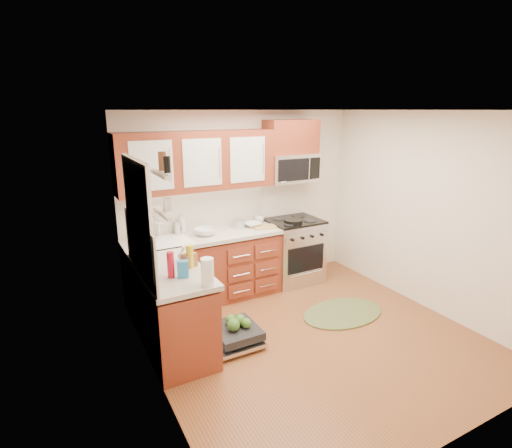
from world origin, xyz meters
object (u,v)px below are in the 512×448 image
upper_cabinets (197,161)px  rug (343,313)px  microwave (291,168)px  skillet (293,221)px  sink (166,251)px  range (294,251)px  cutting_board (265,227)px  cup (259,219)px  bowl_a (253,225)px  bowl_b (206,232)px  dishwasher (233,335)px  stock_pot (240,224)px  paper_towel_roll (207,272)px

upper_cabinets → rug: 2.68m
microwave → skillet: microwave is taller
sink → range: bearing=0.3°
cutting_board → cup: 0.27m
bowl_a → bowl_b: (-0.73, -0.06, 0.02)m
upper_cabinets → skillet: bearing=-11.8°
dishwasher → cup: bearing=51.4°
upper_cabinets → cup: bearing=3.3°
bowl_a → rug: bearing=-63.0°
microwave → cup: microwave is taller
skillet → cutting_board: (-0.43, 0.06, -0.04)m
stock_pot → rug: bearing=-57.6°
sink → stock_pot: size_ratio=3.45×
microwave → bowl_a: (-0.66, -0.05, -0.75)m
bowl_b → cup: size_ratio=2.10×
microwave → cutting_board: microwave is taller
paper_towel_roll → cup: bearing=48.7°
upper_cabinets → cutting_board: size_ratio=6.62×
stock_pot → bowl_a: bearing=-12.7°
bowl_a → cup: (0.18, 0.13, 0.03)m
cutting_board → upper_cabinets: bearing=166.3°
sink → bowl_a: (1.27, 0.08, 0.15)m
upper_cabinets → cup: size_ratio=15.19×
range → dishwasher: bearing=-143.7°
microwave → stock_pot: bearing=-179.1°
dishwasher → cup: size_ratio=5.19×
microwave → bowl_b: bearing=-175.4°
upper_cabinets → skillet: (1.30, -0.27, -0.90)m
upper_cabinets → range: bearing=-5.9°
stock_pot → bowl_a: (0.18, -0.04, -0.03)m
upper_cabinets → rug: size_ratio=1.84×
dishwasher → bowl_a: size_ratio=3.05×
microwave → bowl_b: microwave is taller
sink → rug: (1.91, -1.17, -0.79)m
upper_cabinets → skillet: upper_cabinets is taller
bowl_a → bowl_b: size_ratio=0.81×
skillet → cutting_board: skillet is taller
sink → stock_pot: bearing=6.1°
rug → bowl_b: bowl_b is taller
cup → range: bearing=-22.4°
stock_pot → cup: stock_pot is taller
range → microwave: (0.00, 0.12, 1.23)m
skillet → stock_pot: (-0.73, 0.23, 0.00)m
microwave → paper_towel_roll: size_ratio=2.87×
rug → stock_pot: 1.81m
upper_cabinets → bowl_a: upper_cabinets is taller
microwave → cutting_board: (-0.54, -0.19, -0.76)m
dishwasher → paper_towel_roll: (-0.39, -0.32, 0.96)m
skillet → bowl_a: skillet is taller
bowl_b → stock_pot: bearing=10.3°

